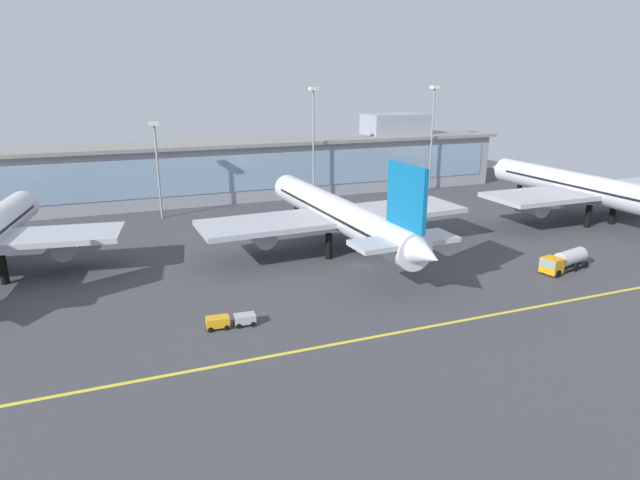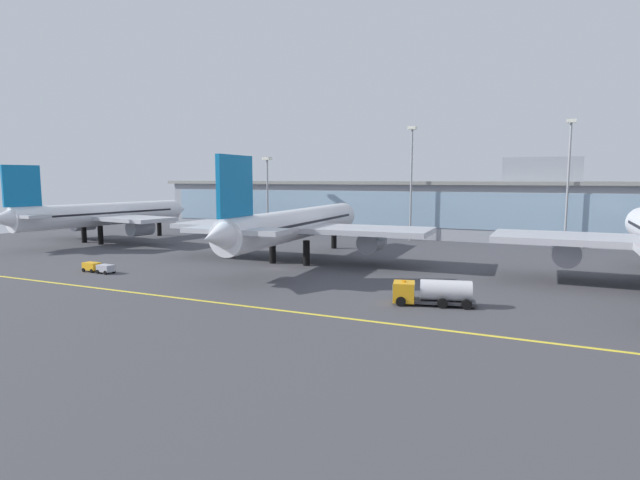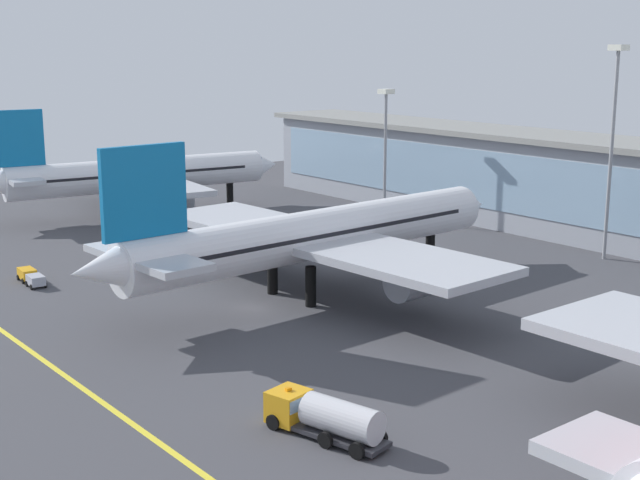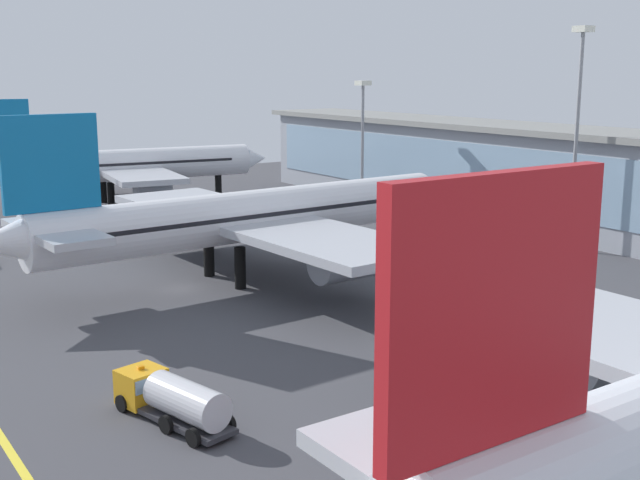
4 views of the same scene
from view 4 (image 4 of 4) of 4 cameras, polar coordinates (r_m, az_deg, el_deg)
The scene contains 7 objects.
ground_plane at distance 79.29m, azimuth -9.84°, elevation -3.45°, with size 180.00×180.00×0.00m, color #424247.
terminal_building at distance 109.74m, azimuth 17.11°, elevation 4.29°, with size 123.63×14.00×18.65m.
airliner_near_left at distance 130.62m, azimuth -13.67°, elevation 5.11°, with size 37.88×48.05×16.65m.
airliner_near_right at distance 81.62m, azimuth -4.91°, elevation 1.62°, with size 45.27×54.72×17.15m.
fuel_tanker_truck at distance 50.20m, azimuth -10.54°, elevation -10.84°, with size 9.36×4.68×2.90m.
apron_light_mast_west at distance 97.45m, azimuth 17.78°, elevation 8.87°, with size 1.80×1.80×25.61m.
apron_light_mast_east at distance 119.65m, azimuth 3.03°, elevation 8.18°, with size 1.80×1.80×19.29m.
Camera 4 is at (70.06, -30.79, 20.74)m, focal length 45.31 mm.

